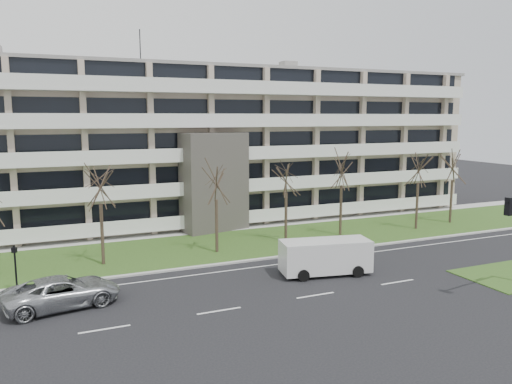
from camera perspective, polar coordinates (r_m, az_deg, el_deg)
name	(u,v)px	position (r m, az deg, el deg)	size (l,w,h in m)	color
ground	(315,295)	(30.22, 6.80, -11.65)	(160.00, 160.00, 0.00)	black
grass_verge	(236,244)	(41.45, -2.28, -5.93)	(90.00, 10.00, 0.06)	#2C4918
curb	(261,259)	(36.98, 0.53, -7.68)	(90.00, 0.35, 0.12)	#B2B2AD
sidewalk	(215,230)	(46.48, -4.72, -4.34)	(90.00, 2.00, 0.08)	#B2B2AD
lane_edge_line	(269,265)	(35.69, 1.52, -8.38)	(90.00, 0.12, 0.01)	white
apartment_building	(193,144)	(51.89, -7.25, 5.43)	(60.50, 15.10, 18.75)	tan
silver_pickup	(63,292)	(30.02, -21.22, -10.60)	(2.83, 6.15, 1.71)	#ABAEB3
blue_sedan	(321,253)	(36.33, 7.42, -6.90)	(1.61, 4.62, 1.52)	#668AB1
white_van	(326,254)	(33.77, 8.06, -7.02)	(6.26, 3.27, 2.31)	silver
pedestrian_signal	(15,263)	(33.15, -25.82, -7.28)	(0.34, 0.31, 2.91)	black
tree_2	(100,179)	(36.25, -17.44, 1.38)	(3.93, 3.93, 7.87)	#382B21
tree_3	(216,179)	(37.97, -4.58, 1.51)	(3.70, 3.70, 7.41)	#382B21
tree_4	(286,174)	(41.24, 3.48, 2.11)	(3.72, 3.72, 7.43)	#382B21
tree_5	(342,165)	(44.07, 9.79, 3.01)	(4.00, 4.00, 8.01)	#382B21
tree_6	(419,165)	(48.25, 18.13, 2.99)	(3.90, 3.90, 7.80)	#382B21
tree_7	(453,163)	(52.29, 21.62, 3.08)	(3.82, 3.82, 7.64)	#382B21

